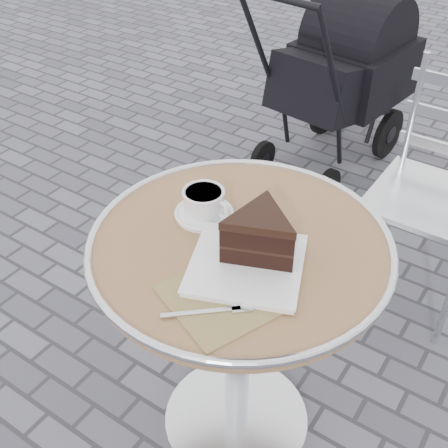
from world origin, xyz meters
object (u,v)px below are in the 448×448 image
Objects in this scene: cafe_table at (239,292)px; cappuccino_set at (204,205)px; cake_plate_set at (256,243)px; bistro_chair at (447,165)px; baby_stroller at (341,82)px.

cappuccino_set is at bearing 164.69° from cafe_table.
bistro_chair is at bearing 57.93° from cake_plate_set.
cafe_table is 0.84× the size of bistro_chair.
cappuccino_set is at bearing 136.28° from cake_plate_set.
cappuccino_set is (-0.13, 0.03, 0.20)m from cafe_table.
bistro_chair reaches higher than cappuccino_set.
cake_plate_set is at bearing -21.04° from cappuccino_set.
bistro_chair is 0.91× the size of baby_stroller.
cafe_table is 0.24m from cappuccino_set.
baby_stroller reaches higher than cappuccino_set.
cake_plate_set is 0.41× the size of baby_stroller.
cafe_table is 4.85× the size of cappuccino_set.
cafe_table is 1.66m from baby_stroller.
baby_stroller reaches higher than cake_plate_set.
cafe_table is 0.76× the size of baby_stroller.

